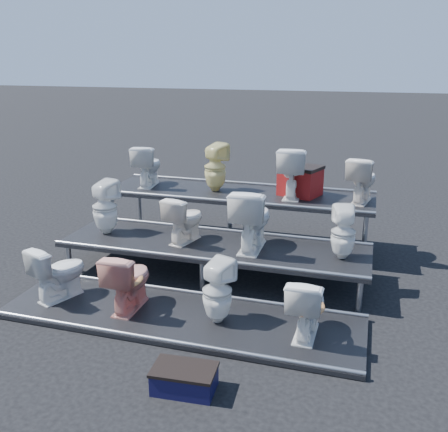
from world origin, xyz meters
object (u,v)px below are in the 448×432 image
(red_crate, at_px, (300,182))
(toilet_6, at_px, (252,218))
(toilet_0, at_px, (59,272))
(toilet_10, at_px, (293,172))
(toilet_8, at_px, (148,165))
(toilet_11, at_px, (362,179))
(toilet_3, at_px, (306,305))
(toilet_2, at_px, (217,291))
(step_stool, at_px, (184,380))
(toilet_5, at_px, (185,219))
(toilet_9, at_px, (215,167))
(toilet_7, at_px, (343,232))
(toilet_1, at_px, (129,280))
(toilet_4, at_px, (105,207))

(red_crate, bearing_deg, toilet_6, -87.03)
(toilet_0, distance_m, toilet_10, 3.65)
(toilet_8, xyz_separation_m, toilet_11, (3.42, 0.00, -0.00))
(toilet_3, distance_m, toilet_10, 2.80)
(toilet_10, bearing_deg, toilet_2, 79.57)
(toilet_6, relative_size, toilet_10, 1.08)
(toilet_10, bearing_deg, toilet_8, -1.87)
(toilet_3, height_order, toilet_6, toilet_6)
(toilet_11, bearing_deg, step_stool, 81.48)
(toilet_3, xyz_separation_m, toilet_5, (-1.86, 1.30, 0.38))
(toilet_9, height_order, toilet_10, toilet_10)
(toilet_8, bearing_deg, toilet_9, 173.57)
(toilet_6, height_order, toilet_9, toilet_9)
(toilet_7, height_order, toilet_9, toilet_9)
(toilet_1, bearing_deg, toilet_11, -134.02)
(toilet_7, relative_size, toilet_11, 1.02)
(toilet_2, distance_m, toilet_10, 2.75)
(toilet_11, bearing_deg, toilet_5, 40.82)
(toilet_1, xyz_separation_m, toilet_11, (2.50, 2.60, 0.78))
(toilet_6, bearing_deg, toilet_2, 86.51)
(toilet_2, xyz_separation_m, toilet_3, (0.99, 0.00, -0.02))
(toilet_3, bearing_deg, red_crate, -78.33)
(toilet_2, height_order, step_stool, toilet_2)
(toilet_4, bearing_deg, toilet_6, -165.59)
(toilet_4, bearing_deg, toilet_3, 171.57)
(toilet_1, distance_m, toilet_9, 2.74)
(toilet_4, bearing_deg, toilet_9, -119.56)
(toilet_0, xyz_separation_m, toilet_1, (0.94, 0.00, 0.02))
(step_stool, bearing_deg, toilet_3, 47.77)
(toilet_1, relative_size, toilet_11, 1.07)
(toilet_7, xyz_separation_m, toilet_9, (-2.10, 1.30, 0.44))
(toilet_0, height_order, toilet_1, toilet_1)
(toilet_7, xyz_separation_m, step_stool, (-1.20, -2.48, -0.70))
(toilet_3, distance_m, toilet_11, 2.75)
(toilet_0, bearing_deg, toilet_6, -126.49)
(toilet_0, xyz_separation_m, toilet_2, (2.03, 0.00, 0.02))
(toilet_1, relative_size, toilet_9, 0.95)
(red_crate, bearing_deg, toilet_8, -157.85)
(toilet_10, height_order, step_stool, toilet_10)
(toilet_3, bearing_deg, toilet_5, -33.61)
(toilet_4, distance_m, step_stool, 3.37)
(toilet_8, bearing_deg, toilet_3, 132.68)
(toilet_8, distance_m, step_stool, 4.45)
(toilet_2, bearing_deg, toilet_11, -99.27)
(toilet_4, xyz_separation_m, toilet_5, (1.22, 0.00, -0.06))
(toilet_4, xyz_separation_m, toilet_10, (2.49, 1.30, 0.40))
(toilet_1, relative_size, step_stool, 1.29)
(toilet_5, height_order, red_crate, red_crate)
(toilet_6, bearing_deg, toilet_7, 179.58)
(toilet_5, distance_m, step_stool, 2.74)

